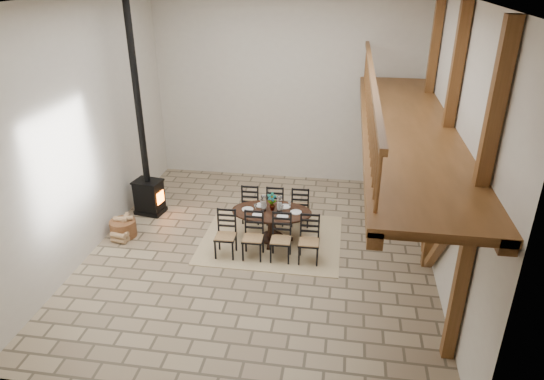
% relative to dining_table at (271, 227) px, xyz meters
% --- Properties ---
extents(ground, '(8.00, 8.00, 0.00)m').
position_rel_dining_table_xyz_m(ground, '(-0.17, -0.41, -0.37)').
color(ground, '#9A8667').
rests_on(ground, ground).
extents(room_shell, '(7.02, 8.02, 5.01)m').
position_rel_dining_table_xyz_m(room_shell, '(1.02, -0.41, 2.64)').
color(room_shell, beige).
rests_on(room_shell, ground).
extents(rug, '(3.00, 2.50, 0.02)m').
position_rel_dining_table_xyz_m(rug, '(-0.00, 0.08, -0.36)').
color(rug, tan).
rests_on(rug, ground).
extents(dining_table, '(2.13, 1.96, 1.11)m').
position_rel_dining_table_xyz_m(dining_table, '(0.00, 0.00, 0.00)').
color(dining_table, black).
rests_on(dining_table, ground).
extents(wood_stove, '(0.72, 0.60, 5.00)m').
position_rel_dining_table_xyz_m(wood_stove, '(-3.11, 0.89, 0.76)').
color(wood_stove, black).
rests_on(wood_stove, ground).
extents(log_basket, '(0.57, 0.57, 0.47)m').
position_rel_dining_table_xyz_m(log_basket, '(-3.28, -0.26, -0.17)').
color(log_basket, brown).
rests_on(log_basket, ground).
extents(log_stack, '(0.40, 0.41, 0.24)m').
position_rel_dining_table_xyz_m(log_stack, '(-3.23, -0.46, -0.25)').
color(log_stack, tan).
rests_on(log_stack, ground).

